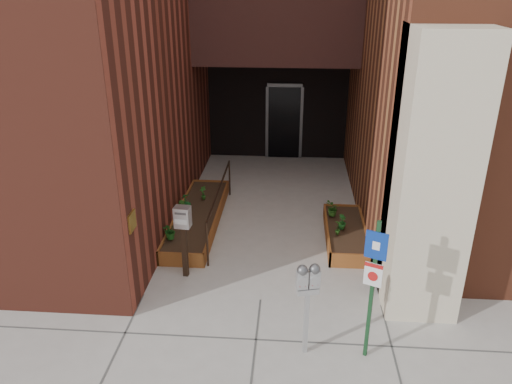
# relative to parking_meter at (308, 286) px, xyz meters

# --- Properties ---
(ground) EXTENTS (80.00, 80.00, 0.00)m
(ground) POSITION_rel_parking_meter_xyz_m (-0.72, 1.19, -1.13)
(ground) COLOR #9E9991
(ground) RESTS_ON ground
(planter_left) EXTENTS (0.90, 3.60, 0.30)m
(planter_left) POSITION_rel_parking_meter_xyz_m (-2.27, 3.89, -1.00)
(planter_left) COLOR brown
(planter_left) RESTS_ON ground
(planter_right) EXTENTS (0.80, 2.20, 0.30)m
(planter_right) POSITION_rel_parking_meter_xyz_m (0.88, 3.39, -1.00)
(planter_right) COLOR brown
(planter_right) RESTS_ON ground
(handrail) EXTENTS (0.04, 3.34, 0.90)m
(handrail) POSITION_rel_parking_meter_xyz_m (-1.77, 3.84, -0.38)
(handrail) COLOR black
(handrail) RESTS_ON ground
(parking_meter) EXTENTS (0.34, 0.19, 1.46)m
(parking_meter) POSITION_rel_parking_meter_xyz_m (0.00, 0.00, 0.00)
(parking_meter) COLOR #ADAEB0
(parking_meter) RESTS_ON ground
(sign_post) EXTENTS (0.28, 0.14, 2.15)m
(sign_post) POSITION_rel_parking_meter_xyz_m (0.86, -0.02, 0.19)
(sign_post) COLOR #163D1F
(sign_post) RESTS_ON ground
(payment_dropbox) EXTENTS (0.29, 0.23, 1.37)m
(payment_dropbox) POSITION_rel_parking_meter_xyz_m (-2.12, 1.84, -0.14)
(payment_dropbox) COLOR black
(payment_dropbox) RESTS_ON ground
(shrub_left_a) EXTENTS (0.42, 0.42, 0.33)m
(shrub_left_a) POSITION_rel_parking_meter_xyz_m (-2.57, 2.66, -0.66)
(shrub_left_a) COLOR #1B5919
(shrub_left_a) RESTS_ON planter_left
(shrub_left_b) EXTENTS (0.26, 0.26, 0.34)m
(shrub_left_b) POSITION_rel_parking_meter_xyz_m (-2.57, 3.66, -0.66)
(shrub_left_b) COLOR #235117
(shrub_left_b) RESTS_ON planter_left
(shrub_left_c) EXTENTS (0.31, 0.31, 0.40)m
(shrub_left_c) POSITION_rel_parking_meter_xyz_m (-2.53, 3.92, -0.63)
(shrub_left_c) COLOR #195A20
(shrub_left_c) RESTS_ON planter_left
(shrub_left_d) EXTENTS (0.24, 0.24, 0.32)m
(shrub_left_d) POSITION_rel_parking_meter_xyz_m (-2.26, 4.52, -0.67)
(shrub_left_d) COLOR #205A19
(shrub_left_d) RESTS_ON planter_left
(shrub_right_a) EXTENTS (0.24, 0.24, 0.30)m
(shrub_right_a) POSITION_rel_parking_meter_xyz_m (0.78, 3.32, -0.68)
(shrub_right_a) COLOR #195A1D
(shrub_right_a) RESTS_ON planter_right
(shrub_right_b) EXTENTS (0.23, 0.23, 0.31)m
(shrub_right_b) POSITION_rel_parking_meter_xyz_m (0.68, 3.06, -0.67)
(shrub_right_b) COLOR #225117
(shrub_right_b) RESTS_ON planter_right
(shrub_right_c) EXTENTS (0.39, 0.39, 0.33)m
(shrub_right_c) POSITION_rel_parking_meter_xyz_m (0.63, 3.89, -0.66)
(shrub_right_c) COLOR #265A19
(shrub_right_c) RESTS_ON planter_right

